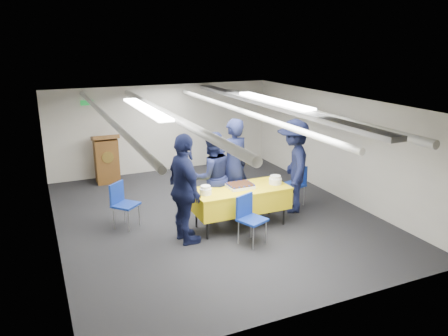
{
  "coord_description": "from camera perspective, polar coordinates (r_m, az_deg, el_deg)",
  "views": [
    {
      "loc": [
        -3.15,
        -7.61,
        3.49
      ],
      "look_at": [
        0.13,
        -0.2,
        1.05
      ],
      "focal_mm": 35.0,
      "sensor_mm": 36.0,
      "label": 1
    }
  ],
  "objects": [
    {
      "name": "ground",
      "position": [
        8.94,
        -1.31,
        -6.21
      ],
      "size": [
        7.0,
        7.0,
        0.0
      ],
      "primitive_type": "plane",
      "color": "black",
      "rests_on": "ground"
    },
    {
      "name": "plate_stack_right",
      "position": [
        8.46,
        6.72,
        -1.57
      ],
      "size": [
        0.25,
        0.25,
        0.16
      ],
      "color": "white",
      "rests_on": "serving_table"
    },
    {
      "name": "serving_table",
      "position": [
        8.27,
        2.18,
        -4.0
      ],
      "size": [
        1.83,
        0.81,
        0.77
      ],
      "color": "black",
      "rests_on": "ground"
    },
    {
      "name": "room_shell",
      "position": [
        8.81,
        -1.85,
        5.77
      ],
      "size": [
        6.0,
        7.0,
        2.3
      ],
      "color": "beige",
      "rests_on": "ground"
    },
    {
      "name": "sailor_a",
      "position": [
        8.78,
        1.2,
        0.18
      ],
      "size": [
        0.79,
        0.6,
        1.97
      ],
      "primitive_type": "imported",
      "rotation": [
        0.0,
        0.0,
        3.33
      ],
      "color": "black",
      "rests_on": "ground"
    },
    {
      "name": "chair_right",
      "position": [
        9.49,
        9.37,
        -1.63
      ],
      "size": [
        0.51,
        0.51,
        0.87
      ],
      "color": "gray",
      "rests_on": "ground"
    },
    {
      "name": "chair_near",
      "position": [
        7.64,
        3.26,
        -6.05
      ],
      "size": [
        0.55,
        0.55,
        0.87
      ],
      "color": "gray",
      "rests_on": "ground"
    },
    {
      "name": "chair_left",
      "position": [
        8.48,
        -13.2,
        -4.12
      ],
      "size": [
        0.59,
        0.59,
        0.87
      ],
      "color": "gray",
      "rests_on": "ground"
    },
    {
      "name": "sailor_c",
      "position": [
        7.52,
        -5.15,
        -2.82
      ],
      "size": [
        0.55,
        1.17,
        1.96
      ],
      "primitive_type": "imported",
      "rotation": [
        0.0,
        0.0,
        1.63
      ],
      "color": "black",
      "rests_on": "ground"
    },
    {
      "name": "podium",
      "position": [
        11.14,
        -15.09,
        1.21
      ],
      "size": [
        0.62,
        0.53,
        1.25
      ],
      "color": "brown",
      "rests_on": "ground"
    },
    {
      "name": "plate_stack_left",
      "position": [
        7.86,
        -2.42,
        -2.94
      ],
      "size": [
        0.22,
        0.22,
        0.16
      ],
      "color": "white",
      "rests_on": "serving_table"
    },
    {
      "name": "sheet_cake",
      "position": [
        8.21,
        2.13,
        -2.31
      ],
      "size": [
        0.48,
        0.37,
        0.09
      ],
      "color": "white",
      "rests_on": "serving_table"
    },
    {
      "name": "sailor_d",
      "position": [
        9.0,
        9.1,
        0.24
      ],
      "size": [
        1.22,
        1.43,
        1.93
      ],
      "primitive_type": "imported",
      "rotation": [
        0.0,
        0.0,
        -2.07
      ],
      "color": "black",
      "rests_on": "ground"
    },
    {
      "name": "sailor_b",
      "position": [
        8.45,
        -1.65,
        -1.17
      ],
      "size": [
        0.89,
        0.71,
        1.78
      ],
      "primitive_type": "imported",
      "rotation": [
        0.0,
        0.0,
        3.18
      ],
      "color": "black",
      "rests_on": "ground"
    }
  ]
}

